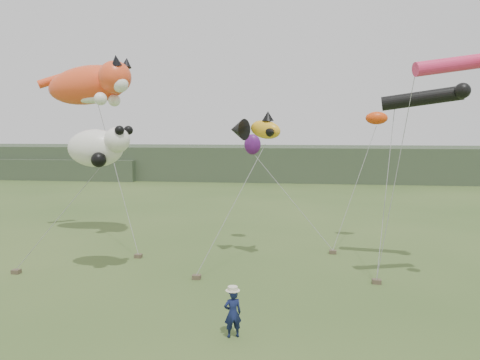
# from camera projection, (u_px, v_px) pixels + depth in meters

# --- Properties ---
(ground) EXTENTS (120.00, 120.00, 0.00)m
(ground) POSITION_uv_depth(u_px,v_px,m) (236.00, 325.00, 14.58)
(ground) COLOR #385123
(ground) RESTS_ON ground
(headland) EXTENTS (90.00, 13.00, 4.00)m
(headland) POSITION_uv_depth(u_px,v_px,m) (261.00, 163.00, 58.83)
(headland) COLOR #2D3D28
(headland) RESTS_ON ground
(festival_attendant) EXTENTS (0.62, 0.52, 1.44)m
(festival_attendant) POSITION_uv_depth(u_px,v_px,m) (233.00, 313.00, 13.65)
(festival_attendant) COLOR #111942
(festival_attendant) RESTS_ON ground
(sandbag_anchors) EXTENTS (15.27, 5.28, 0.17)m
(sandbag_anchors) POSITION_uv_depth(u_px,v_px,m) (212.00, 267.00, 20.49)
(sandbag_anchors) COLOR brown
(sandbag_anchors) RESTS_ON ground
(cat_kite) EXTENTS (6.10, 3.26, 2.73)m
(cat_kite) POSITION_uv_depth(u_px,v_px,m) (94.00, 84.00, 25.30)
(cat_kite) COLOR #FF4F23
(cat_kite) RESTS_ON ground
(fish_kite) EXTENTS (2.74, 1.78, 1.34)m
(fish_kite) POSITION_uv_depth(u_px,v_px,m) (255.00, 129.00, 21.09)
(fish_kite) COLOR gold
(fish_kite) RESTS_ON ground
(tube_kites) EXTENTS (3.49, 4.54, 1.99)m
(tube_kites) POSITION_uv_depth(u_px,v_px,m) (439.00, 85.00, 18.55)
(tube_kites) COLOR black
(tube_kites) RESTS_ON ground
(panda_kite) EXTENTS (2.71, 1.76, 1.69)m
(panda_kite) POSITION_uv_depth(u_px,v_px,m) (99.00, 147.00, 19.03)
(panda_kite) COLOR white
(panda_kite) RESTS_ON ground
(misc_kites) EXTENTS (7.38, 1.50, 2.22)m
(misc_kites) POSITION_uv_depth(u_px,v_px,m) (312.00, 132.00, 24.26)
(misc_kites) COLOR #EA430F
(misc_kites) RESTS_ON ground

